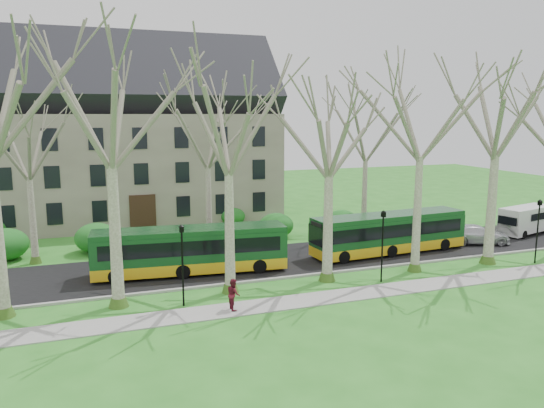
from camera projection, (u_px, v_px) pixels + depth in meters
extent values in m
plane|color=#2A7822|center=(283.00, 288.00, 31.00)|extent=(120.00, 120.00, 0.00)
cube|color=gray|center=(299.00, 301.00, 28.68)|extent=(70.00, 2.00, 0.06)
cube|color=black|center=(254.00, 262.00, 36.10)|extent=(80.00, 8.00, 0.06)
cube|color=#A5A39E|center=(274.00, 279.00, 32.38)|extent=(80.00, 0.25, 0.14)
cube|color=slate|center=(134.00, 167.00, 50.43)|extent=(26.00, 12.00, 10.00)
cylinder|color=black|center=(183.00, 269.00, 27.74)|extent=(0.10, 0.10, 4.00)
cube|color=black|center=(181.00, 229.00, 27.37)|extent=(0.22, 0.22, 0.30)
cylinder|color=black|center=(382.00, 250.00, 31.73)|extent=(0.10, 0.10, 4.00)
cube|color=black|center=(383.00, 214.00, 31.36)|extent=(0.22, 0.22, 0.30)
cylinder|color=black|center=(537.00, 234.00, 35.72)|extent=(0.10, 0.10, 4.00)
cube|color=black|center=(540.00, 203.00, 35.35)|extent=(0.22, 0.22, 0.30)
ellipsoid|color=#19571D|center=(5.00, 246.00, 36.64)|extent=(2.60, 2.60, 2.00)
ellipsoid|color=#19571D|center=(96.00, 239.00, 38.64)|extent=(2.60, 2.60, 2.00)
ellipsoid|color=#19571D|center=(276.00, 226.00, 43.29)|extent=(2.60, 2.60, 2.00)
ellipsoid|color=#19571D|center=(342.00, 221.00, 45.29)|extent=(2.60, 2.60, 2.00)
ellipsoid|color=#19571D|center=(233.00, 214.00, 48.20)|extent=(2.60, 2.60, 2.00)
imported|color=silver|center=(477.00, 234.00, 41.16)|extent=(5.38, 3.55, 1.45)
imported|color=maroon|center=(233.00, 294.00, 27.28)|extent=(0.65, 0.81, 1.63)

